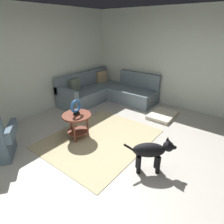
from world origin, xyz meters
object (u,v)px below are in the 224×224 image
(side_table, at_px, (77,120))
(dog_bed_mat, at_px, (163,115))
(sectional_couch, at_px, (106,92))
(torus_sculpture, at_px, (76,107))
(dog, at_px, (151,151))

(side_table, bearing_deg, dog_bed_mat, -26.65)
(sectional_couch, bearing_deg, dog_bed_mat, -90.16)
(side_table, xyz_separation_m, torus_sculpture, (0.00, -0.00, 0.29))
(sectional_couch, xyz_separation_m, dog_bed_mat, (-0.01, -1.94, -0.24))
(sectional_couch, relative_size, side_table, 3.75)
(dog_bed_mat, distance_m, dog, 2.18)
(sectional_couch, distance_m, dog, 3.32)
(torus_sculpture, height_order, dog, torus_sculpture)
(sectional_couch, distance_m, side_table, 2.26)
(side_table, height_order, dog_bed_mat, side_table)
(dog_bed_mat, xyz_separation_m, dog, (-2.04, -0.67, 0.33))
(sectional_couch, height_order, side_table, sectional_couch)
(torus_sculpture, bearing_deg, sectional_couch, 23.72)
(sectional_couch, xyz_separation_m, torus_sculpture, (-2.07, -0.91, 0.42))
(torus_sculpture, distance_m, dog_bed_mat, 2.40)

